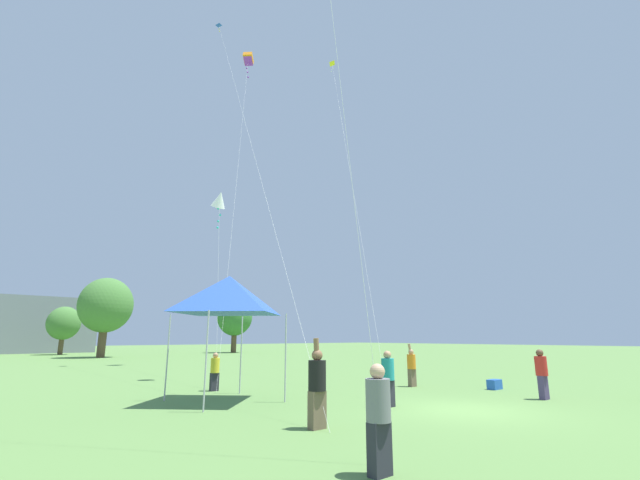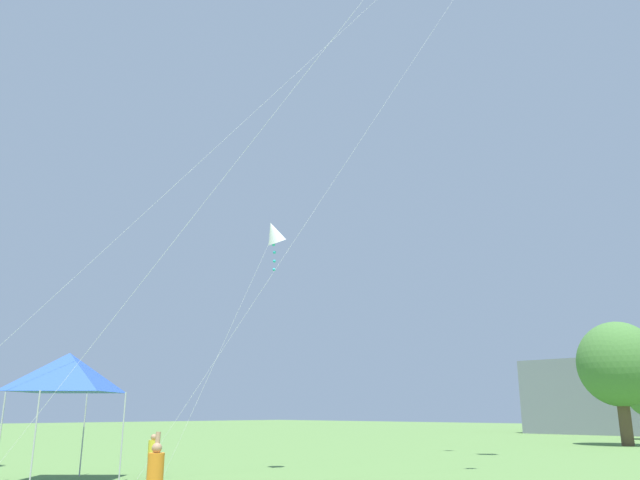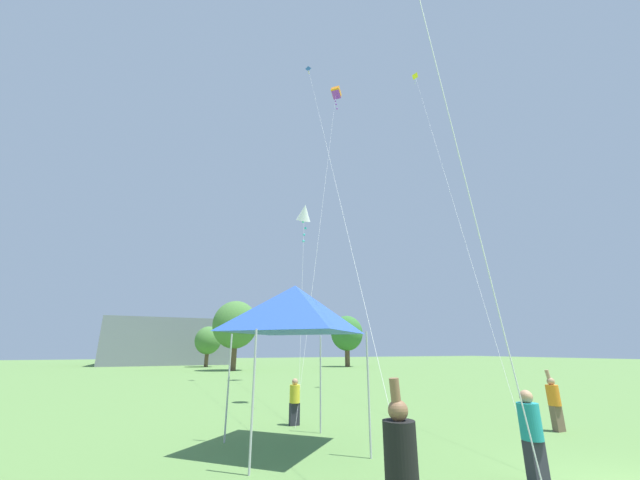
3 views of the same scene
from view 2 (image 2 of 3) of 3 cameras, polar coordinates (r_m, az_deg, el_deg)
tree_near_right at (r=49.07m, az=25.61°, el=-10.22°), size 5.57×5.02×8.41m
festival_tent at (r=23.81m, az=-22.06°, el=-11.16°), size 3.25×3.25×4.26m
person_orange_shirt at (r=15.69m, az=-14.84°, el=-20.05°), size 0.38×0.38×1.84m
person_yellow_shirt at (r=24.16m, az=-15.04°, el=-18.40°), size 0.35×0.35×1.50m
kite_white_diamond_4 at (r=25.96m, az=-4.25°, el=0.64°), size 2.11×4.31×10.08m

